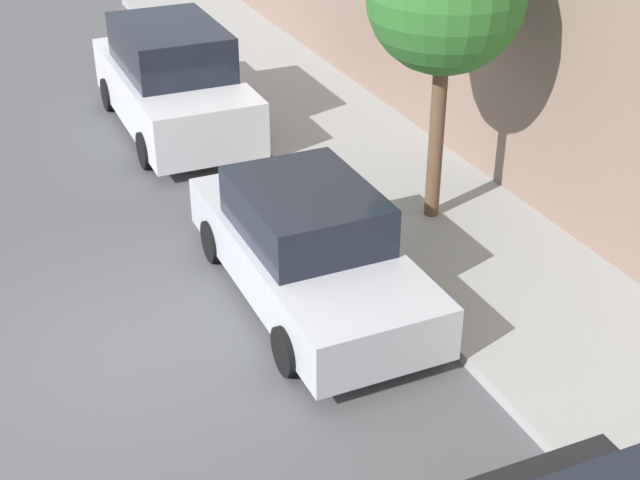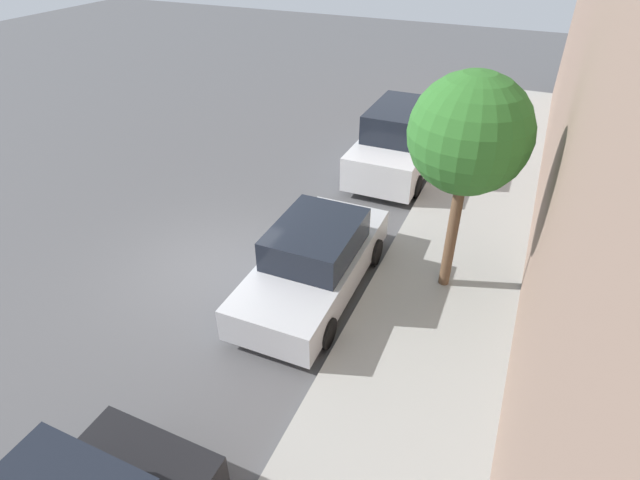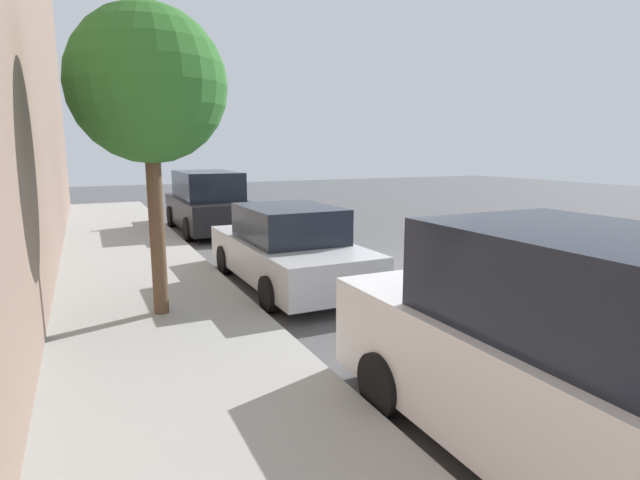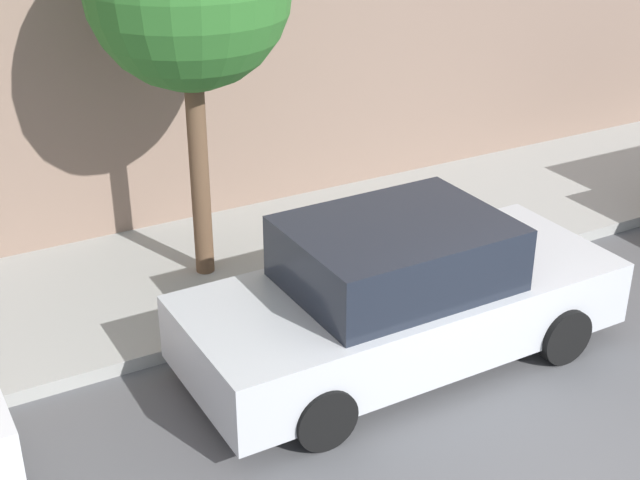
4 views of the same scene
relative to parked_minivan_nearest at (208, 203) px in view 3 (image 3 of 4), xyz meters
name	(u,v)px [view 3 (image 3 of 4)]	position (x,y,z in m)	size (l,w,h in m)	color
ground_plane	(387,269)	(-2.34, 6.81, -0.92)	(60.00, 60.00, 0.00)	#515154
sidewalk	(148,294)	(2.63, 6.81, -0.85)	(2.95, 32.00, 0.15)	#9E9E99
parked_minivan_nearest	(208,203)	(0.00, 0.00, 0.00)	(2.02, 4.91, 1.90)	black
parked_sedan_second	(288,248)	(0.09, 7.09, -0.19)	(1.92, 4.52, 1.54)	#B7BABF
parked_suv_third	(591,366)	(0.07, 13.38, 0.01)	(2.08, 4.80, 1.98)	silver
parking_meter_near	(150,200)	(1.61, -1.15, 0.06)	(0.11, 0.15, 1.34)	#ADADB2
street_tree	(148,86)	(2.58, 8.19, 2.52)	(2.18, 2.18, 4.41)	brown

